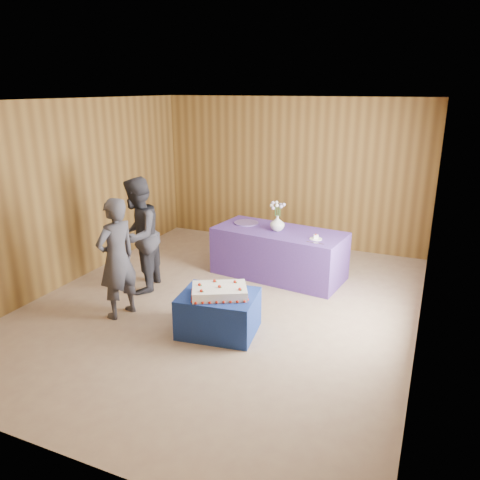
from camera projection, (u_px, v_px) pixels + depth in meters
The scene contains 13 objects.
ground at pixel (223, 305), 6.41m from camera, with size 6.00×6.00×0.00m, color gray.
room_shell at pixel (221, 175), 5.85m from camera, with size 5.04×6.04×2.72m.
cake_table at pixel (219, 313), 5.64m from camera, with size 0.90×0.70×0.50m, color navy.
serving_table at pixel (279, 253), 7.31m from camera, with size 2.00×0.90×0.75m, color #51348F.
sheet_cake at pixel (219, 291), 5.51m from camera, with size 0.79×0.70×0.15m.
vase at pixel (277, 223), 7.15m from camera, with size 0.22×0.22×0.23m, color silver.
flower_spray at pixel (278, 206), 7.07m from camera, with size 0.24×0.24×0.19m.
platter at pixel (246, 223), 7.55m from camera, with size 0.39×0.39×0.02m, color #634B96.
plate at pixel (316, 239), 6.77m from camera, with size 0.18×0.18×0.01m, color white.
cake_slice at pixel (316, 237), 6.76m from camera, with size 0.08×0.08×0.08m.
knife at pixel (315, 243), 6.61m from camera, with size 0.26×0.02×0.00m, color silver.
guest_left at pixel (117, 259), 5.90m from camera, with size 0.57×0.38×1.57m, color #393943.
guest_right at pixel (138, 236), 6.66m from camera, with size 0.81×0.63×1.67m, color #30313A.
Camera 1 is at (2.51, -5.25, 2.85)m, focal length 35.00 mm.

